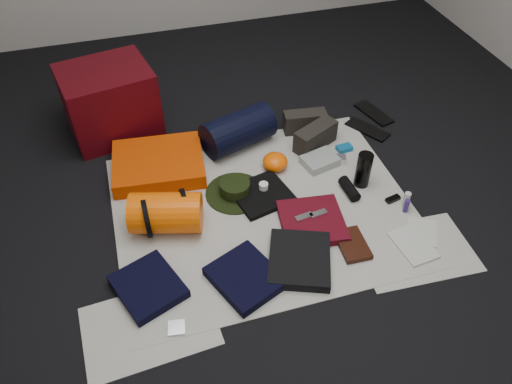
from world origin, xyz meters
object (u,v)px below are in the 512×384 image
object	(u,v)px
stuff_sack	(166,213)
navy_duffel	(238,130)
sleeping_pad	(158,164)
paperback_book	(352,245)
red_cabinet	(110,101)
water_bottle	(363,170)
compact_camera	(338,159)

from	to	relation	value
stuff_sack	navy_duffel	bearing A→B (deg)	46.44
sleeping_pad	paperback_book	bearing A→B (deg)	-45.23
red_cabinet	water_bottle	world-z (taller)	red_cabinet
red_cabinet	compact_camera	world-z (taller)	red_cabinet
stuff_sack	compact_camera	xyz separation A→B (m)	(1.07, 0.24, -0.09)
sleeping_pad	water_bottle	world-z (taller)	water_bottle
navy_duffel	red_cabinet	bearing A→B (deg)	133.26
stuff_sack	paperback_book	world-z (taller)	stuff_sack
compact_camera	red_cabinet	bearing A→B (deg)	174.29
red_cabinet	navy_duffel	bearing A→B (deg)	-39.20
compact_camera	sleeping_pad	bearing A→B (deg)	-168.58
water_bottle	paperback_book	distance (m)	0.49
sleeping_pad	navy_duffel	bearing A→B (deg)	10.59
red_cabinet	paperback_book	distance (m)	1.72
sleeping_pad	compact_camera	bearing A→B (deg)	-12.17
red_cabinet	sleeping_pad	bearing A→B (deg)	-77.61
sleeping_pad	navy_duffel	distance (m)	0.53
stuff_sack	paperback_book	size ratio (longest dim) A/B	1.72
water_bottle	paperback_book	world-z (taller)	water_bottle
sleeping_pad	water_bottle	distance (m)	1.19
water_bottle	compact_camera	size ratio (longest dim) A/B	2.31
sleeping_pad	paperback_book	distance (m)	1.22
sleeping_pad	red_cabinet	bearing A→B (deg)	113.61
stuff_sack	water_bottle	world-z (taller)	same
red_cabinet	navy_duffel	size ratio (longest dim) A/B	1.21
compact_camera	paperback_book	world-z (taller)	compact_camera
stuff_sack	compact_camera	world-z (taller)	stuff_sack
red_cabinet	water_bottle	xyz separation A→B (m)	(1.31, -0.93, -0.11)
red_cabinet	compact_camera	xyz separation A→B (m)	(1.26, -0.70, -0.19)
compact_camera	paperback_book	bearing A→B (deg)	-83.16
navy_duffel	sleeping_pad	bearing A→B (deg)	171.83
red_cabinet	paperback_book	world-z (taller)	red_cabinet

